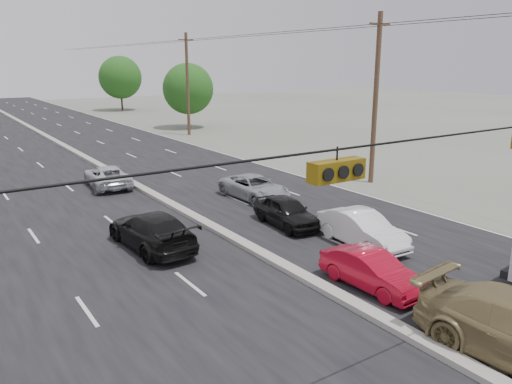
# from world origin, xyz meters

# --- Properties ---
(ground) EXTENTS (200.00, 200.00, 0.00)m
(ground) POSITION_xyz_m (0.00, 0.00, 0.00)
(ground) COLOR #606356
(ground) RESTS_ON ground
(road_surface) EXTENTS (20.00, 160.00, 0.02)m
(road_surface) POSITION_xyz_m (0.00, 30.00, 0.00)
(road_surface) COLOR black
(road_surface) RESTS_ON ground
(center_median) EXTENTS (0.50, 160.00, 0.20)m
(center_median) POSITION_xyz_m (0.00, 30.00, 0.10)
(center_median) COLOR gray
(center_median) RESTS_ON ground
(utility_pole_right_b) EXTENTS (1.60, 0.30, 10.00)m
(utility_pole_right_b) POSITION_xyz_m (12.50, 15.00, 5.11)
(utility_pole_right_b) COLOR #422D1E
(utility_pole_right_b) RESTS_ON ground
(utility_pole_right_c) EXTENTS (1.60, 0.30, 10.00)m
(utility_pole_right_c) POSITION_xyz_m (12.50, 40.00, 5.11)
(utility_pole_right_c) COLOR #422D1E
(utility_pole_right_c) RESTS_ON ground
(tree_right_mid) EXTENTS (5.60, 5.60, 7.14)m
(tree_right_mid) POSITION_xyz_m (15.00, 45.00, 4.34)
(tree_right_mid) COLOR #382619
(tree_right_mid) RESTS_ON ground
(tree_right_far) EXTENTS (6.40, 6.40, 8.16)m
(tree_right_far) POSITION_xyz_m (16.00, 70.00, 4.96)
(tree_right_far) COLOR #382619
(tree_right_far) RESTS_ON ground
(red_sedan) EXTENTS (1.40, 3.72, 1.21)m
(red_sedan) POSITION_xyz_m (1.40, 4.43, 0.61)
(red_sedan) COLOR #A90A1F
(red_sedan) RESTS_ON ground
(queue_car_a) EXTENTS (1.89, 4.03, 1.33)m
(queue_car_a) POSITION_xyz_m (3.00, 11.10, 0.67)
(queue_car_a) COLOR black
(queue_car_a) RESTS_ON ground
(queue_car_b) EXTENTS (1.75, 4.30, 1.39)m
(queue_car_b) POSITION_xyz_m (3.98, 7.42, 0.69)
(queue_car_b) COLOR white
(queue_car_b) RESTS_ON ground
(queue_car_c) EXTENTS (2.36, 4.63, 1.25)m
(queue_car_c) POSITION_xyz_m (4.38, 15.78, 0.63)
(queue_car_c) COLOR #94979B
(queue_car_c) RESTS_ON ground
(oncoming_near) EXTENTS (2.28, 5.09, 1.45)m
(oncoming_near) POSITION_xyz_m (-3.12, 11.88, 0.72)
(oncoming_near) COLOR black
(oncoming_near) RESTS_ON ground
(oncoming_far) EXTENTS (2.53, 4.76, 1.27)m
(oncoming_far) POSITION_xyz_m (-1.40, 22.83, 0.64)
(oncoming_far) COLOR silver
(oncoming_far) RESTS_ON ground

